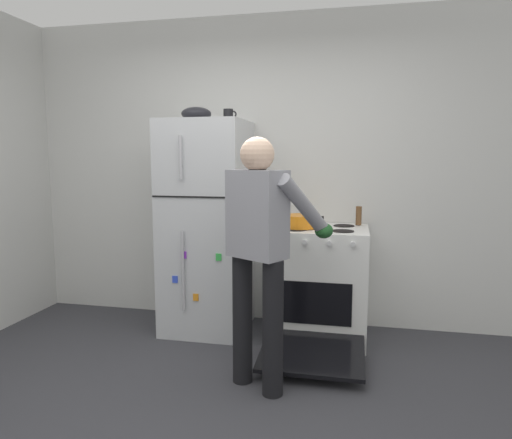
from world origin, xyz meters
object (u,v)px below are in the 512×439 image
(stove_range, at_px, (319,284))
(mixing_bowl, at_px, (196,114))
(red_pot, at_px, (300,221))
(coffee_mug, at_px, (229,115))
(refrigerator, at_px, (207,227))
(person_cook, at_px, (262,240))
(pepper_mill, at_px, (359,216))

(stove_range, distance_m, mixing_bowl, 1.73)
(red_pot, height_order, mixing_bowl, mixing_bowl)
(stove_range, height_order, mixing_bowl, mixing_bowl)
(coffee_mug, distance_m, mixing_bowl, 0.27)
(refrigerator, distance_m, stove_range, 1.06)
(coffee_mug, bearing_deg, red_pot, -9.20)
(refrigerator, xyz_separation_m, mixing_bowl, (-0.08, 0.00, 0.95))
(refrigerator, xyz_separation_m, person_cook, (0.66, -0.92, 0.07))
(person_cook, height_order, pepper_mill, person_cook)
(refrigerator, distance_m, mixing_bowl, 0.95)
(refrigerator, bearing_deg, red_pot, -3.56)
(mixing_bowl, bearing_deg, stove_range, -0.99)
(stove_range, bearing_deg, coffee_mug, 175.01)
(stove_range, relative_size, pepper_mill, 7.87)
(pepper_mill, height_order, mixing_bowl, mixing_bowl)
(person_cook, bearing_deg, mixing_bowl, 128.84)
(red_pot, bearing_deg, coffee_mug, 170.80)
(pepper_mill, bearing_deg, coffee_mug, -172.07)
(refrigerator, relative_size, coffee_mug, 15.89)
(person_cook, xyz_separation_m, coffee_mug, (-0.48, 0.97, 0.87))
(stove_range, distance_m, pepper_mill, 0.66)
(coffee_mug, bearing_deg, mixing_bowl, -169.22)
(refrigerator, relative_size, pepper_mill, 11.46)
(refrigerator, height_order, stove_range, refrigerator)
(refrigerator, distance_m, coffee_mug, 0.96)
(person_cook, bearing_deg, stove_range, 71.57)
(pepper_mill, distance_m, mixing_bowl, 1.59)
(red_pot, xyz_separation_m, coffee_mug, (-0.62, 0.10, 0.86))
(person_cook, bearing_deg, refrigerator, 125.70)
(refrigerator, height_order, pepper_mill, refrigerator)
(mixing_bowl, bearing_deg, coffee_mug, 10.78)
(coffee_mug, bearing_deg, refrigerator, -164.60)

